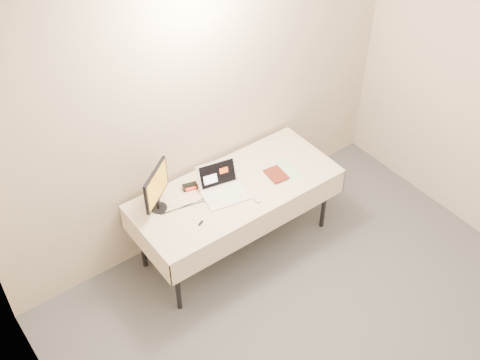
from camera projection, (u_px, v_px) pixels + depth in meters
back_wall at (204, 105)px, 5.09m from camera, size 4.00×0.10×2.70m
table at (236, 193)px, 5.27m from camera, size 1.86×0.81×0.74m
laptop at (222, 187)px, 5.15m from camera, size 0.42×0.41×0.24m
monitor at (156, 187)px, 4.88m from camera, size 0.34×0.26×0.41m
book at (269, 170)px, 5.25m from camera, size 0.16×0.04×0.21m
alarm_clock at (190, 187)px, 5.20m from camera, size 0.14×0.08×0.05m
clicker at (257, 199)px, 5.10m from camera, size 0.05×0.09×0.02m
paper_form at (288, 169)px, 5.41m from camera, size 0.17×0.33×0.00m
usb_dongle at (201, 223)px, 4.90m from camera, size 0.06×0.04×0.01m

